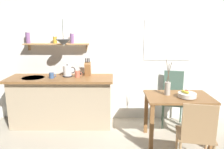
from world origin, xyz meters
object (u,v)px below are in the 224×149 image
(fruit_bowl, at_px, (187,95))
(knife_block, at_px, (88,69))
(coffee_mug_by_sink, at_px, (52,75))
(pendant_lamp, at_px, (63,42))
(dining_chair_near, at_px, (196,133))
(electric_kettle, at_px, (68,71))
(coffee_mug_spare, at_px, (77,74))
(dining_table, at_px, (178,104))
(twig_vase, at_px, (167,88))
(dining_chair_far, at_px, (173,96))

(fruit_bowl, xyz_separation_m, knife_block, (-1.53, 0.75, 0.24))
(coffee_mug_by_sink, distance_m, pendant_lamp, 0.61)
(fruit_bowl, bearing_deg, pendant_lamp, 164.37)
(dining_chair_near, distance_m, knife_block, 2.07)
(dining_chair_near, relative_size, electric_kettle, 3.55)
(coffee_mug_spare, bearing_deg, fruit_bowl, -20.59)
(dining_table, relative_size, coffee_mug_spare, 7.38)
(dining_table, height_order, electric_kettle, electric_kettle)
(electric_kettle, bearing_deg, coffee_mug_spare, -14.61)
(pendant_lamp, bearing_deg, twig_vase, -13.58)
(dining_table, xyz_separation_m, knife_block, (-1.44, 0.67, 0.41))
(knife_block, distance_m, coffee_mug_spare, 0.21)
(coffee_mug_by_sink, relative_size, coffee_mug_spare, 0.92)
(twig_vase, bearing_deg, knife_block, 154.30)
(twig_vase, xyz_separation_m, electric_kettle, (-1.63, 0.55, 0.14))
(twig_vase, xyz_separation_m, pendant_lamp, (-1.64, 0.40, 0.65))
(dining_table, relative_size, fruit_bowl, 3.68)
(dining_chair_far, relative_size, coffee_mug_spare, 7.39)
(coffee_mug_spare, height_order, pendant_lamp, pendant_lamp)
(twig_vase, height_order, pendant_lamp, pendant_lamp)
(twig_vase, xyz_separation_m, coffee_mug_spare, (-1.45, 0.51, 0.10))
(fruit_bowl, distance_m, coffee_mug_by_sink, 2.21)
(coffee_mug_spare, bearing_deg, pendant_lamp, -150.57)
(knife_block, bearing_deg, dining_table, -25.08)
(electric_kettle, bearing_deg, dining_chair_near, -35.90)
(coffee_mug_by_sink, xyz_separation_m, pendant_lamp, (0.23, -0.03, 0.56))
(dining_chair_far, height_order, twig_vase, twig_vase)
(dining_chair_near, relative_size, twig_vase, 1.65)
(electric_kettle, relative_size, coffee_mug_spare, 1.92)
(electric_kettle, xyz_separation_m, coffee_mug_by_sink, (-0.25, -0.13, -0.05))
(fruit_bowl, height_order, electric_kettle, electric_kettle)
(dining_chair_far, distance_m, knife_block, 1.61)
(dining_table, relative_size, dining_chair_near, 1.08)
(twig_vase, bearing_deg, fruit_bowl, -27.78)
(dining_table, xyz_separation_m, fruit_bowl, (0.10, -0.08, 0.18))
(electric_kettle, distance_m, knife_block, 0.36)
(dining_chair_near, xyz_separation_m, electric_kettle, (-1.81, 1.31, 0.48))
(dining_table, height_order, twig_vase, twig_vase)
(fruit_bowl, bearing_deg, electric_kettle, 159.96)
(twig_vase, bearing_deg, coffee_mug_by_sink, 167.21)
(dining_table, relative_size, electric_kettle, 3.84)
(dining_chair_far, relative_size, coffee_mug_by_sink, 8.02)
(knife_block, bearing_deg, electric_kettle, -169.81)
(twig_vase, relative_size, coffee_mug_by_sink, 4.47)
(twig_vase, bearing_deg, electric_kettle, 161.26)
(twig_vase, relative_size, pendant_lamp, 1.25)
(coffee_mug_by_sink, height_order, pendant_lamp, pendant_lamp)
(fruit_bowl, bearing_deg, dining_table, 141.36)
(dining_chair_far, xyz_separation_m, coffee_mug_spare, (-1.70, -0.04, 0.41))
(pendant_lamp, bearing_deg, fruit_bowl, -15.63)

